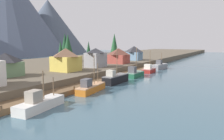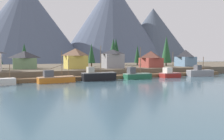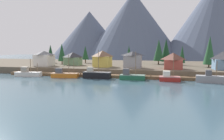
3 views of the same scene
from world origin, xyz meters
name	(u,v)px [view 1 (image 1 of 3)]	position (x,y,z in m)	size (l,w,h in m)	color
ground_plane	(68,76)	(0.00, 20.00, -0.50)	(400.00, 400.00, 1.00)	#3D5B6B
dock	(114,77)	(0.00, 1.99, 0.50)	(80.00, 4.00, 1.60)	brown
shoreline_bank	(42,68)	(0.00, 32.00, 1.25)	(400.00, 56.00, 2.50)	brown
mountain_east_peak	(6,10)	(62.64, 144.28, 37.60)	(100.27, 100.27, 75.20)	#4C566B
mountain_far_ridge	(48,27)	(103.33, 137.70, 26.15)	(76.57, 76.57, 52.30)	#475160
fishing_boat_white	(39,103)	(-31.10, -2.16, 1.02)	(9.39, 3.96, 6.14)	silver
fishing_boat_orange	(91,88)	(-17.16, -1.98, 1.02)	(9.34, 3.62, 7.90)	#CC6B1E
fishing_boat_black	(115,79)	(-5.66, -1.58, 1.27)	(9.15, 2.89, 9.36)	black
fishing_boat_green	(135,74)	(6.04, -1.66, 1.11)	(7.93, 3.01, 9.09)	#1E5B3D
fishing_boat_red	(149,70)	(17.56, -1.81, 1.07)	(6.20, 3.30, 7.81)	maroon
fishing_boat_grey	(160,66)	(29.49, -1.98, 1.21)	(8.91, 3.69, 6.30)	gray
house_grey	(96,57)	(4.53, 11.71, 5.67)	(6.72, 5.17, 6.24)	gray
house_yellow	(66,59)	(-7.86, 13.34, 5.82)	(6.72, 6.88, 6.50)	gold
house_blue	(134,53)	(35.95, 12.44, 5.79)	(6.22, 6.59, 6.42)	#6689A8
house_red	(119,56)	(19.22, 11.20, 5.48)	(6.50, 7.23, 5.83)	#9E4238
house_green	(5,65)	(-22.93, 18.54, 5.41)	(7.31, 5.09, 5.69)	#6B8E66
conifer_near_left	(68,46)	(13.70, 31.89, 9.06)	(4.82, 4.82, 11.48)	#4C3823
conifer_near_right	(89,50)	(23.79, 28.92, 7.31)	(2.74, 2.74, 8.61)	#4C3823
conifer_mid_left	(65,46)	(17.00, 36.47, 9.04)	(4.86, 4.86, 11.98)	#4C3823
conifer_centre	(61,51)	(1.14, 23.91, 7.52)	(2.85, 2.85, 8.74)	#4C3823
conifer_far_left	(114,45)	(33.22, 21.15, 9.20)	(4.45, 4.45, 12.27)	#4C3823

